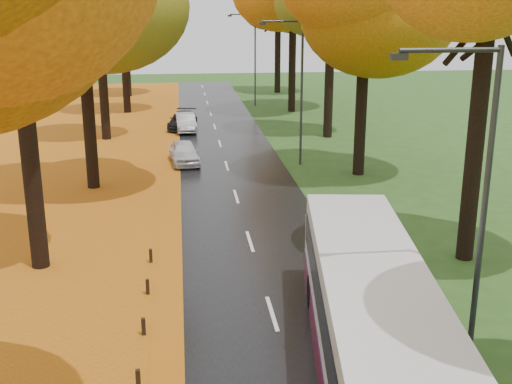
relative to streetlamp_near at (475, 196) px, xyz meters
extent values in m
cube|color=black|center=(-3.95, 17.00, -4.69)|extent=(6.50, 90.00, 0.04)
cube|color=silver|center=(-3.95, 17.00, -4.67)|extent=(0.12, 90.00, 0.01)
cube|color=#81380B|center=(-12.95, 17.00, -4.70)|extent=(12.00, 90.00, 0.02)
cube|color=orange|center=(-7.00, 17.00, -4.67)|extent=(0.90, 90.00, 0.01)
cylinder|color=black|center=(-11.45, 8.50, -0.14)|extent=(0.60, 0.60, 9.15)
cylinder|color=black|center=(-10.85, 18.50, -0.71)|extent=(0.60, 0.60, 8.00)
cylinder|color=black|center=(-11.45, 30.50, -0.43)|extent=(0.60, 0.60, 8.58)
cylinder|color=black|center=(-10.85, 41.50, -0.14)|extent=(0.60, 0.60, 9.15)
cylinder|color=black|center=(-11.45, 51.50, -0.71)|extent=(0.60, 0.60, 8.00)
ellipsoid|color=#FBA31B|center=(-11.45, 51.50, 4.29)|extent=(8.00, 8.00, 6.24)
cylinder|color=black|center=(3.55, 7.50, -0.11)|extent=(0.60, 0.60, 9.22)
cylinder|color=black|center=(2.95, 19.50, -0.62)|extent=(0.60, 0.60, 8.19)
cylinder|color=black|center=(3.55, 29.50, -0.36)|extent=(0.60, 0.60, 8.70)
cylinder|color=black|center=(2.95, 40.50, -0.11)|extent=(0.60, 0.60, 9.22)
cylinder|color=black|center=(3.55, 52.50, -0.62)|extent=(0.60, 0.60, 8.19)
cube|color=black|center=(-7.65, 0.60, -4.45)|extent=(0.11, 0.11, 0.52)
cube|color=black|center=(-7.65, 3.20, -4.45)|extent=(0.11, 0.11, 0.52)
cube|color=black|center=(-7.65, 5.80, -4.45)|extent=(0.11, 0.11, 0.52)
cube|color=black|center=(-7.65, 8.40, -4.45)|extent=(0.11, 0.11, 0.52)
cylinder|color=#333538|center=(0.25, 0.00, -0.71)|extent=(0.14, 0.14, 8.00)
cylinder|color=#333538|center=(-0.85, 0.00, 3.19)|extent=(2.20, 0.11, 0.11)
cube|color=#333538|center=(-1.95, 0.00, 3.07)|extent=(0.35, 0.18, 0.14)
cylinder|color=#333538|center=(0.25, 22.00, -0.71)|extent=(0.14, 0.14, 8.00)
cylinder|color=#333538|center=(-0.85, 22.00, 3.19)|extent=(2.20, 0.11, 0.11)
cube|color=#333538|center=(-1.95, 22.00, 3.07)|extent=(0.35, 0.18, 0.14)
cylinder|color=#333538|center=(0.25, 44.00, -0.71)|extent=(0.14, 0.14, 8.00)
cylinder|color=#333538|center=(-0.85, 44.00, 3.19)|extent=(2.20, 0.11, 0.11)
cube|color=#333538|center=(-1.95, 44.00, 3.07)|extent=(0.35, 0.18, 0.14)
cube|color=#530D23|center=(-2.02, 0.83, -4.22)|extent=(4.01, 11.30, 0.90)
cube|color=silver|center=(-2.02, 0.83, -3.12)|extent=(4.01, 11.30, 1.31)
cube|color=silver|center=(-2.02, 0.83, -2.11)|extent=(3.93, 11.07, 0.70)
cube|color=#451750|center=(-2.02, 0.83, -3.72)|extent=(4.03, 11.32, 0.12)
cube|color=black|center=(-2.02, 0.83, -2.71)|extent=(3.92, 10.43, 0.85)
cylinder|color=black|center=(-2.69, 4.27, -4.17)|extent=(0.42, 1.03, 1.01)
cylinder|color=black|center=(-0.44, 3.96, -4.17)|extent=(0.42, 1.03, 1.01)
imported|color=silver|center=(-6.30, 22.86, -4.04)|extent=(1.89, 3.88, 1.28)
imported|color=#9EA1A6|center=(-6.10, 32.55, -4.04)|extent=(1.56, 3.92, 1.27)
imported|color=black|center=(-6.30, 33.58, -4.06)|extent=(2.42, 4.46, 1.23)
camera|label=1|loc=(-6.44, -12.95, 4.12)|focal=45.00mm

